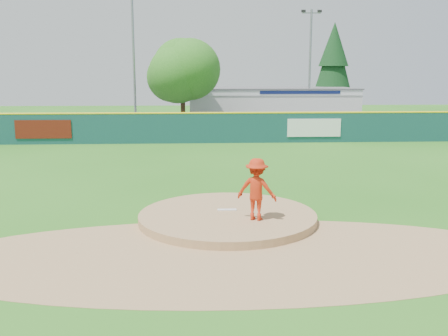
{
  "coord_description": "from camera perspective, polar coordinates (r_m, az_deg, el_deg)",
  "views": [
    {
      "loc": [
        -0.93,
        -14.92,
        4.47
      ],
      "look_at": [
        0.0,
        2.0,
        1.3
      ],
      "focal_mm": 40.0,
      "sensor_mm": 36.0,
      "label": 1
    }
  ],
  "objects": [
    {
      "name": "deciduous_tree",
      "position": [
        39.94,
        -4.77,
        10.67
      ],
      "size": [
        5.6,
        5.6,
        7.36
      ],
      "color": "#382314",
      "rests_on": "ground"
    },
    {
      "name": "parking_lot",
      "position": [
        42.17,
        -1.88,
        4.51
      ],
      "size": [
        44.0,
        16.0,
        0.02
      ],
      "primitive_type": "cube",
      "color": "#38383A",
      "rests_on": "ground"
    },
    {
      "name": "pitcher",
      "position": [
        14.67,
        3.76,
        -2.44
      ],
      "size": [
        1.35,
        1.07,
        1.83
      ],
      "primitive_type": "imported",
      "rotation": [
        0.0,
        0.0,
        2.76
      ],
      "color": "red",
      "rests_on": "pitchers_mound"
    },
    {
      "name": "light_pole_left",
      "position": [
        42.26,
        -10.29,
        12.57
      ],
      "size": [
        1.75,
        0.25,
        11.0
      ],
      "color": "gray",
      "rests_on": "ground"
    },
    {
      "name": "van",
      "position": [
        37.25,
        -3.87,
        4.62
      ],
      "size": [
        4.42,
        2.35,
        1.18
      ],
      "primitive_type": "imported",
      "rotation": [
        0.0,
        0.0,
        1.67
      ],
      "color": "silver",
      "rests_on": "parking_lot"
    },
    {
      "name": "playground_slide",
      "position": [
        39.21,
        -24.14,
        4.38
      ],
      "size": [
        1.09,
        3.08,
        1.7
      ],
      "color": "blue",
      "rests_on": "ground"
    },
    {
      "name": "pitching_rubber",
      "position": [
        15.82,
        0.34,
        -4.8
      ],
      "size": [
        0.6,
        0.15,
        0.04
      ],
      "primitive_type": "cube",
      "color": "white",
      "rests_on": "pitchers_mound"
    },
    {
      "name": "pitchers_mound",
      "position": [
        15.6,
        0.41,
        -6.05
      ],
      "size": [
        5.5,
        5.5,
        0.5
      ],
      "primitive_type": "cylinder",
      "color": "#9E774C",
      "rests_on": "ground"
    },
    {
      "name": "conifer_tree",
      "position": [
        52.8,
        12.4,
        11.51
      ],
      "size": [
        4.4,
        4.4,
        9.5
      ],
      "color": "#382314",
      "rests_on": "ground"
    },
    {
      "name": "infield_dirt_arc",
      "position": [
        12.76,
        1.25,
        -9.88
      ],
      "size": [
        15.4,
        15.4,
        0.01
      ],
      "primitive_type": "cylinder",
      "color": "#9E774C",
      "rests_on": "ground"
    },
    {
      "name": "fence_banners",
      "position": [
        33.04,
        -4.98,
        4.52
      ],
      "size": [
        21.4,
        0.04,
        1.2
      ],
      "color": "#62190E",
      "rests_on": "ground"
    },
    {
      "name": "pool_building_grp",
      "position": [
        47.51,
        5.28,
        7.16
      ],
      "size": [
        15.2,
        8.2,
        3.31
      ],
      "color": "silver",
      "rests_on": "ground"
    },
    {
      "name": "light_pole_right",
      "position": [
        45.04,
        9.79,
        11.8
      ],
      "size": [
        1.75,
        0.25,
        10.0
      ],
      "color": "gray",
      "rests_on": "ground"
    },
    {
      "name": "outfield_fence",
      "position": [
        33.11,
        -1.53,
        4.72
      ],
      "size": [
        40.0,
        0.14,
        2.07
      ],
      "color": "#144342",
      "rests_on": "ground"
    },
    {
      "name": "ground",
      "position": [
        15.6,
        0.41,
        -6.05
      ],
      "size": [
        120.0,
        120.0,
        0.0
      ],
      "primitive_type": "plane",
      "color": "#286B19",
      "rests_on": "ground"
    }
  ]
}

